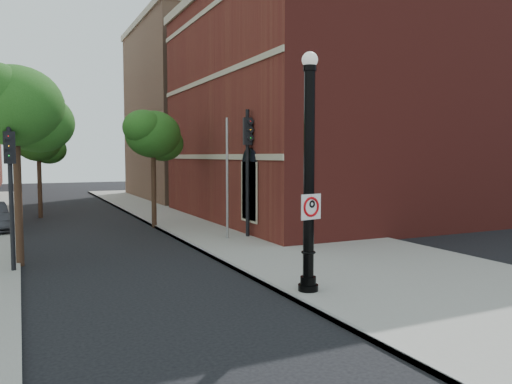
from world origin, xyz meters
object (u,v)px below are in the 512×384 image
lamppost (309,185)px  no_parking_sign (311,207)px  traffic_signal_left (10,172)px  traffic_signal_right (248,152)px

lamppost → no_parking_sign: lamppost is taller
lamppost → no_parking_sign: (-0.03, -0.16, -0.54)m
no_parking_sign → traffic_signal_left: (-6.78, 5.89, 0.78)m
lamppost → traffic_signal_right: size_ratio=1.11×
lamppost → no_parking_sign: 0.56m
lamppost → no_parking_sign: size_ratio=9.59×
no_parking_sign → traffic_signal_left: size_ratio=0.14×
no_parking_sign → traffic_signal_left: traffic_signal_left is taller
no_parking_sign → traffic_signal_left: 9.02m
no_parking_sign → traffic_signal_right: traffic_signal_right is taller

